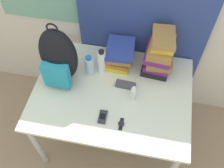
% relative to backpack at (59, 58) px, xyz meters
% --- Properties ---
extents(desk, '(1.20, 0.89, 0.72)m').
position_rel_backpack_xyz_m(desk, '(0.40, -0.06, -0.32)').
color(desk, silver).
rests_on(desk, ground_plane).
extents(backpack, '(0.28, 0.22, 0.55)m').
position_rel_backpack_xyz_m(backpack, '(0.00, 0.00, 0.00)').
color(backpack, black).
rests_on(backpack, desk).
extents(book_stack_left, '(0.23, 0.27, 0.18)m').
position_rel_backpack_xyz_m(book_stack_left, '(0.41, 0.24, -0.14)').
color(book_stack_left, yellow).
rests_on(book_stack_left, desk).
extents(book_stack_center, '(0.23, 0.29, 0.37)m').
position_rel_backpack_xyz_m(book_stack_center, '(0.71, 0.24, -0.06)').
color(book_stack_center, black).
rests_on(book_stack_center, desk).
extents(water_bottle, '(0.07, 0.07, 0.19)m').
position_rel_backpack_xyz_m(water_bottle, '(0.20, 0.09, -0.15)').
color(water_bottle, silver).
rests_on(water_bottle, desk).
extents(sports_bottle, '(0.06, 0.06, 0.23)m').
position_rel_backpack_xyz_m(sports_bottle, '(0.28, 0.13, -0.13)').
color(sports_bottle, white).
rests_on(sports_bottle, desk).
extents(sunscreen_bottle, '(0.04, 0.04, 0.14)m').
position_rel_backpack_xyz_m(sunscreen_bottle, '(0.56, -0.09, -0.17)').
color(sunscreen_bottle, white).
rests_on(sunscreen_bottle, desk).
extents(cell_phone, '(0.06, 0.11, 0.02)m').
position_rel_backpack_xyz_m(cell_phone, '(0.38, -0.29, -0.23)').
color(cell_phone, '#2D2D33').
rests_on(cell_phone, desk).
extents(sunglasses_case, '(0.15, 0.07, 0.04)m').
position_rel_backpack_xyz_m(sunglasses_case, '(0.49, 0.01, -0.22)').
color(sunglasses_case, '#47474C').
rests_on(sunglasses_case, desk).
extents(wristwatch, '(0.04, 0.09, 0.01)m').
position_rel_backpack_xyz_m(wristwatch, '(0.52, -0.31, -0.23)').
color(wristwatch, black).
rests_on(wristwatch, desk).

